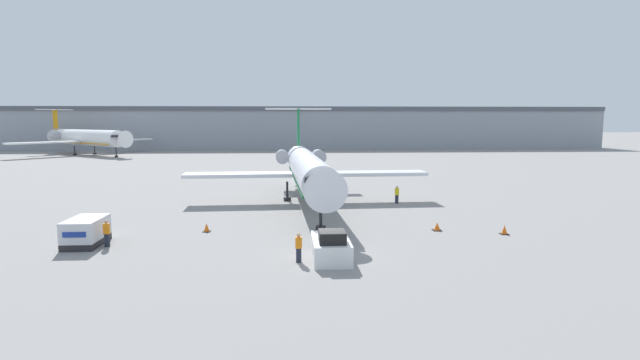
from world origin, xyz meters
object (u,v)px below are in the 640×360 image
at_px(airplane_main, 307,168).
at_px(worker_by_wing, 397,194).
at_px(traffic_cone_mid, 504,230).
at_px(airplane_parked_far_left, 86,138).
at_px(worker_on_apron, 107,233).
at_px(worker_near_tug, 299,247).
at_px(pushback_tug, 331,247).
at_px(traffic_cone_left, 207,228).
at_px(luggage_cart, 86,232).
at_px(traffic_cone_right, 437,227).

xyz_separation_m(airplane_main, worker_by_wing, (9.20, -1.30, -2.67)).
relative_size(traffic_cone_mid, airplane_parked_far_left, 0.02).
height_order(airplane_main, worker_on_apron, airplane_main).
xyz_separation_m(worker_near_tug, airplane_parked_far_left, (-49.96, 95.82, 3.25)).
relative_size(pushback_tug, traffic_cone_mid, 6.55).
bearing_deg(worker_by_wing, traffic_cone_left, -145.32).
relative_size(pushback_tug, traffic_cone_left, 7.03).
relative_size(airplane_main, pushback_tug, 7.22).
xyz_separation_m(airplane_main, pushback_tug, (0.69, -21.50, -2.86)).
height_order(luggage_cart, worker_on_apron, luggage_cart).
bearing_deg(traffic_cone_right, worker_by_wing, 91.86).
relative_size(airplane_main, traffic_cone_right, 48.19).
distance_m(pushback_tug, airplane_parked_far_left, 108.55).
xyz_separation_m(luggage_cart, worker_on_apron, (1.59, -0.57, 0.05)).
bearing_deg(traffic_cone_left, airplane_parked_far_left, 116.30).
height_order(pushback_tug, traffic_cone_left, pushback_tug).
xyz_separation_m(pushback_tug, traffic_cone_left, (-8.92, 8.15, -0.44)).
xyz_separation_m(pushback_tug, luggage_cart, (-16.50, 4.50, 0.18)).
xyz_separation_m(luggage_cart, worker_near_tug, (14.50, -5.07, 0.02)).
height_order(luggage_cart, worker_near_tug, luggage_cart).
height_order(traffic_cone_left, airplane_parked_far_left, airplane_parked_far_left).
bearing_deg(worker_by_wing, worker_on_apron, -145.21).
bearing_deg(traffic_cone_mid, worker_near_tug, -157.53).
bearing_deg(luggage_cart, worker_by_wing, 32.12).
distance_m(airplane_main, worker_by_wing, 9.67).
bearing_deg(worker_near_tug, traffic_cone_left, 128.45).
bearing_deg(pushback_tug, traffic_cone_mid, 23.39).
bearing_deg(worker_near_tug, worker_by_wing, 63.17).
relative_size(worker_near_tug, worker_on_apron, 0.97).
height_order(airplane_main, worker_near_tug, airplane_main).
bearing_deg(airplane_main, luggage_cart, -132.92).
height_order(airplane_main, pushback_tug, airplane_main).
distance_m(pushback_tug, traffic_cone_left, 12.09).
height_order(airplane_main, traffic_cone_left, airplane_main).
bearing_deg(traffic_cone_left, pushback_tug, -42.42).
bearing_deg(airplane_parked_far_left, worker_near_tug, -62.46).
bearing_deg(traffic_cone_right, traffic_cone_left, 177.80).
bearing_deg(airplane_main, traffic_cone_right, -55.60).
bearing_deg(traffic_cone_mid, worker_by_wing, 109.58).
xyz_separation_m(traffic_cone_left, traffic_cone_mid, (22.52, -2.26, 0.02)).
relative_size(luggage_cart, worker_on_apron, 2.02).
bearing_deg(airplane_main, worker_by_wing, -8.03).
bearing_deg(worker_on_apron, airplane_parked_far_left, 112.08).
relative_size(worker_by_wing, worker_on_apron, 0.97).
xyz_separation_m(airplane_main, airplane_parked_far_left, (-51.27, 73.75, 0.58)).
height_order(worker_near_tug, traffic_cone_right, worker_near_tug).
relative_size(worker_near_tug, traffic_cone_mid, 2.54).
xyz_separation_m(airplane_main, luggage_cart, (-15.81, -17.00, -2.69)).
distance_m(airplane_main, luggage_cart, 23.37).
height_order(traffic_cone_right, airplane_parked_far_left, airplane_parked_far_left).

